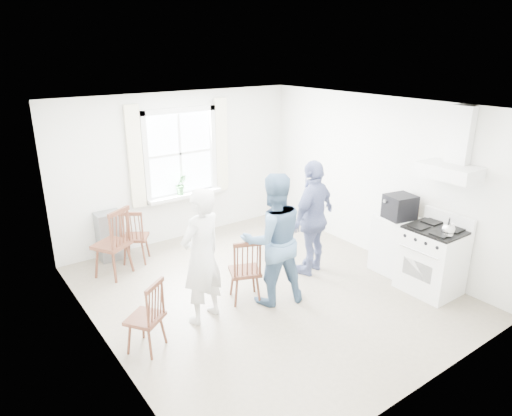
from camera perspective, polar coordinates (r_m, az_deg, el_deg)
The scene contains 17 objects.
room_shell at distance 6.10m, azimuth 1.23°, elevation 0.39°, with size 4.62×5.12×2.64m.
window_assembly at distance 8.06m, azimuth -9.35°, elevation 6.09°, with size 1.88×0.24×1.70m.
range_hood at distance 6.58m, azimuth 23.41°, elevation 5.64°, with size 0.45×0.76×0.94m.
shelf_unit at distance 7.78m, azimuth -17.74°, elevation -3.33°, with size 0.40×0.30×0.80m, color slate.
gas_stove at distance 6.89m, azimuth 21.13°, elevation -6.00°, with size 0.68×0.76×1.12m.
kettle at distance 6.48m, azimuth 22.87°, elevation -2.50°, with size 0.18×0.18×0.25m.
low_cabinet at distance 7.31m, azimuth 16.88°, elevation -4.31°, with size 0.50×0.55×0.90m, color silver.
stereo_stack at distance 7.02m, azimuth 17.54°, elevation 0.15°, with size 0.46×0.43×0.36m.
cardboard_box at distance 7.06m, azimuth 18.23°, elevation -0.56°, with size 0.29×0.21×0.19m, color #A17A4E.
windsor_chair_a at distance 7.05m, azimuth -17.00°, elevation -3.31°, with size 0.62×0.62×1.09m.
windsor_chair_b at distance 6.08m, azimuth -1.20°, elevation -7.15°, with size 0.51×0.50×0.94m.
windsor_chair_c at distance 5.33m, azimuth -12.95°, elevation -12.24°, with size 0.51×0.51×0.88m.
person_left at distance 5.65m, azimuth -6.83°, elevation -6.01°, with size 0.64×0.64×1.75m, color silver.
person_mid at distance 6.02m, azimuth 2.14°, elevation -3.95°, with size 0.88×0.88×1.81m, color slate.
person_right at distance 6.87m, azimuth 7.17°, elevation -1.22°, with size 1.03×1.03×1.77m, color navy.
potted_plant at distance 8.07m, azimuth -9.33°, elevation 2.93°, with size 0.20×0.20×0.36m, color #316F31.
windsor_chair_d at distance 7.43m, azimuth -15.14°, elevation -2.85°, with size 0.53×0.53×0.91m.
Camera 1 is at (-3.48, -4.59, 3.29)m, focal length 32.00 mm.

